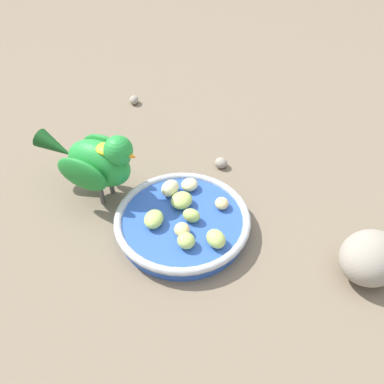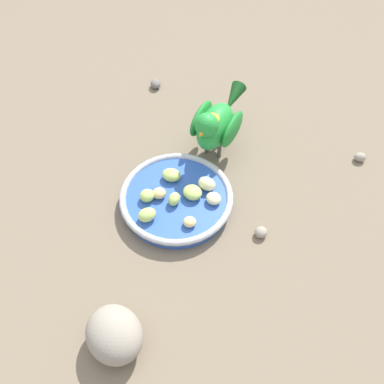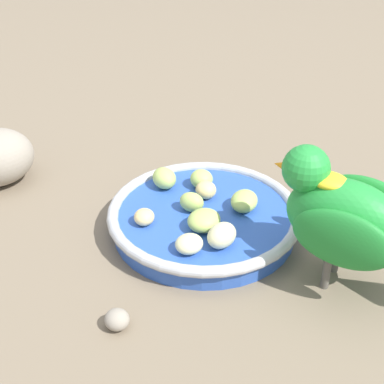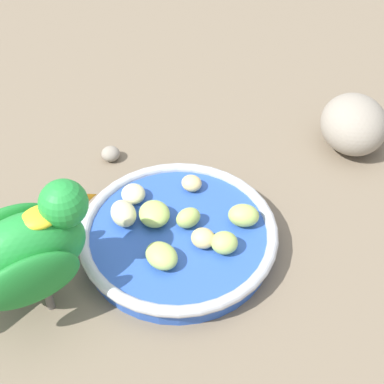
{
  "view_description": "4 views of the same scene",
  "coord_description": "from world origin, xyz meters",
  "px_view_note": "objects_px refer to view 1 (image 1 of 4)",
  "views": [
    {
      "loc": [
        -0.27,
        0.42,
        0.54
      ],
      "look_at": [
        -0.01,
        0.0,
        0.07
      ],
      "focal_mm": 39.79,
      "sensor_mm": 36.0,
      "label": 1
    },
    {
      "loc": [
        -0.43,
        -0.28,
        0.72
      ],
      "look_at": [
        0.01,
        -0.0,
        0.04
      ],
      "focal_mm": 41.36,
      "sensor_mm": 36.0,
      "label": 2
    },
    {
      "loc": [
        0.3,
        -0.42,
        0.4
      ],
      "look_at": [
        -0.01,
        0.01,
        0.06
      ],
      "focal_mm": 53.51,
      "sensor_mm": 36.0,
      "label": 3
    },
    {
      "loc": [
        0.15,
        0.42,
        0.51
      ],
      "look_at": [
        -0.03,
        0.01,
        0.06
      ],
      "focal_mm": 53.24,
      "sensor_mm": 36.0,
      "label": 4
    }
  ],
  "objects_px": {
    "apple_piece_0": "(191,215)",
    "apple_piece_8": "(186,241)",
    "apple_piece_3": "(222,203)",
    "apple_piece_7": "(190,185)",
    "apple_piece_6": "(216,239)",
    "pebble_0": "(221,163)",
    "pebble_1": "(134,100)",
    "feeding_bowl": "(182,222)",
    "rock_large": "(371,258)",
    "apple_piece_2": "(170,188)",
    "apple_piece_5": "(154,219)",
    "parrot": "(97,160)",
    "apple_piece_4": "(181,201)",
    "apple_piece_1": "(182,230)"
  },
  "relations": [
    {
      "from": "apple_piece_0",
      "to": "apple_piece_8",
      "type": "distance_m",
      "value": 0.05
    },
    {
      "from": "apple_piece_3",
      "to": "apple_piece_7",
      "type": "distance_m",
      "value": 0.07
    },
    {
      "from": "apple_piece_6",
      "to": "pebble_0",
      "type": "bearing_deg",
      "value": -63.57
    },
    {
      "from": "apple_piece_7",
      "to": "pebble_1",
      "type": "relative_size",
      "value": 1.21
    },
    {
      "from": "feeding_bowl",
      "to": "rock_large",
      "type": "height_order",
      "value": "rock_large"
    },
    {
      "from": "apple_piece_2",
      "to": "apple_piece_6",
      "type": "height_order",
      "value": "apple_piece_2"
    },
    {
      "from": "feeding_bowl",
      "to": "pebble_1",
      "type": "height_order",
      "value": "feeding_bowl"
    },
    {
      "from": "apple_piece_5",
      "to": "apple_piece_0",
      "type": "bearing_deg",
      "value": -141.16
    },
    {
      "from": "parrot",
      "to": "pebble_1",
      "type": "bearing_deg",
      "value": 111.64
    },
    {
      "from": "feeding_bowl",
      "to": "apple_piece_4",
      "type": "bearing_deg",
      "value": -55.01
    },
    {
      "from": "rock_large",
      "to": "pebble_0",
      "type": "xyz_separation_m",
      "value": [
        0.31,
        -0.11,
        -0.03
      ]
    },
    {
      "from": "apple_piece_0",
      "to": "pebble_0",
      "type": "xyz_separation_m",
      "value": [
        0.04,
        -0.17,
        -0.03
      ]
    },
    {
      "from": "apple_piece_2",
      "to": "apple_piece_5",
      "type": "xyz_separation_m",
      "value": [
        -0.02,
        0.07,
        -0.0
      ]
    },
    {
      "from": "apple_piece_4",
      "to": "pebble_0",
      "type": "relative_size",
      "value": 1.57
    },
    {
      "from": "apple_piece_7",
      "to": "apple_piece_8",
      "type": "relative_size",
      "value": 1.04
    },
    {
      "from": "feeding_bowl",
      "to": "apple_piece_6",
      "type": "bearing_deg",
      "value": 166.46
    },
    {
      "from": "apple_piece_1",
      "to": "apple_piece_8",
      "type": "xyz_separation_m",
      "value": [
        -0.02,
        0.02,
        0.0
      ]
    },
    {
      "from": "apple_piece_7",
      "to": "pebble_1",
      "type": "height_order",
      "value": "apple_piece_7"
    },
    {
      "from": "feeding_bowl",
      "to": "apple_piece_7",
      "type": "bearing_deg",
      "value": -67.38
    },
    {
      "from": "apple_piece_0",
      "to": "rock_large",
      "type": "bearing_deg",
      "value": -166.23
    },
    {
      "from": "apple_piece_4",
      "to": "apple_piece_5",
      "type": "height_order",
      "value": "same"
    },
    {
      "from": "apple_piece_0",
      "to": "pebble_1",
      "type": "bearing_deg",
      "value": -39.54
    },
    {
      "from": "apple_piece_8",
      "to": "pebble_1",
      "type": "distance_m",
      "value": 0.47
    },
    {
      "from": "apple_piece_4",
      "to": "rock_large",
      "type": "distance_m",
      "value": 0.31
    },
    {
      "from": "apple_piece_0",
      "to": "apple_piece_4",
      "type": "bearing_deg",
      "value": -32.56
    },
    {
      "from": "apple_piece_7",
      "to": "rock_large",
      "type": "xyz_separation_m",
      "value": [
        -0.31,
        -0.0,
        0.0
      ]
    },
    {
      "from": "apple_piece_1",
      "to": "parrot",
      "type": "distance_m",
      "value": 0.19
    },
    {
      "from": "feeding_bowl",
      "to": "apple_piece_2",
      "type": "height_order",
      "value": "apple_piece_2"
    },
    {
      "from": "apple_piece_6",
      "to": "apple_piece_3",
      "type": "bearing_deg",
      "value": -67.67
    },
    {
      "from": "feeding_bowl",
      "to": "apple_piece_8",
      "type": "distance_m",
      "value": 0.06
    },
    {
      "from": "apple_piece_2",
      "to": "apple_piece_3",
      "type": "distance_m",
      "value": 0.09
    },
    {
      "from": "apple_piece_2",
      "to": "parrot",
      "type": "relative_size",
      "value": 0.17
    },
    {
      "from": "rock_large",
      "to": "pebble_1",
      "type": "relative_size",
      "value": 3.98
    },
    {
      "from": "apple_piece_2",
      "to": "apple_piece_5",
      "type": "bearing_deg",
      "value": 103.27
    },
    {
      "from": "apple_piece_7",
      "to": "apple_piece_8",
      "type": "xyz_separation_m",
      "value": [
        -0.06,
        0.11,
        0.0
      ]
    },
    {
      "from": "apple_piece_0",
      "to": "pebble_0",
      "type": "height_order",
      "value": "apple_piece_0"
    },
    {
      "from": "feeding_bowl",
      "to": "pebble_1",
      "type": "relative_size",
      "value": 8.96
    },
    {
      "from": "apple_piece_4",
      "to": "apple_piece_8",
      "type": "bearing_deg",
      "value": 127.41
    },
    {
      "from": "apple_piece_1",
      "to": "apple_piece_3",
      "type": "height_order",
      "value": "apple_piece_1"
    },
    {
      "from": "feeding_bowl",
      "to": "rock_large",
      "type": "xyz_separation_m",
      "value": [
        -0.29,
        -0.07,
        0.02
      ]
    },
    {
      "from": "apple_piece_2",
      "to": "apple_piece_7",
      "type": "relative_size",
      "value": 1.2
    },
    {
      "from": "apple_piece_4",
      "to": "apple_piece_1",
      "type": "bearing_deg",
      "value": 123.5
    },
    {
      "from": "parrot",
      "to": "rock_large",
      "type": "relative_size",
      "value": 2.09
    },
    {
      "from": "apple_piece_5",
      "to": "apple_piece_6",
      "type": "xyz_separation_m",
      "value": [
        -0.11,
        -0.02,
        0.0
      ]
    },
    {
      "from": "apple_piece_4",
      "to": "pebble_0",
      "type": "xyz_separation_m",
      "value": [
        0.01,
        -0.15,
        -0.03
      ]
    },
    {
      "from": "feeding_bowl",
      "to": "rock_large",
      "type": "distance_m",
      "value": 0.29
    },
    {
      "from": "parrot",
      "to": "apple_piece_4",
      "type": "bearing_deg",
      "value": 7.34
    },
    {
      "from": "apple_piece_0",
      "to": "apple_piece_6",
      "type": "xyz_separation_m",
      "value": [
        -0.06,
        0.02,
        0.0
      ]
    },
    {
      "from": "feeding_bowl",
      "to": "apple_piece_3",
      "type": "relative_size",
      "value": 9.04
    },
    {
      "from": "feeding_bowl",
      "to": "apple_piece_4",
      "type": "xyz_separation_m",
      "value": [
        0.02,
        -0.03,
        0.02
      ]
    }
  ]
}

